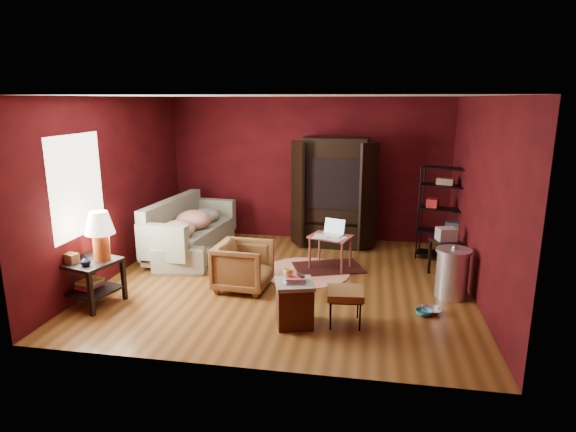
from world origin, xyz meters
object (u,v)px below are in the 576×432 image
tv_armoire (334,191)px  wire_shelving (444,210)px  armchair (243,264)px  hamper (294,302)px  sofa (190,233)px  laptop_desk (331,239)px  side_table (95,249)px

tv_armoire → wire_shelving: size_ratio=1.26×
armchair → hamper: bearing=-133.8°
sofa → armchair: sofa is taller
laptop_desk → wire_shelving: (1.87, 0.81, 0.39)m
sofa → side_table: side_table is taller
wire_shelving → laptop_desk: bearing=-140.2°
armchair → laptop_desk: bearing=-43.2°
sofa → tv_armoire: tv_armoire is taller
side_table → wire_shelving: 5.63m
sofa → hamper: (2.29, -2.37, -0.13)m
armchair → laptop_desk: (1.20, 1.11, 0.12)m
hamper → laptop_desk: bearing=83.0°
side_table → wire_shelving: (4.90, 2.76, 0.12)m
sofa → wire_shelving: (4.42, 0.57, 0.47)m
armchair → tv_armoire: tv_armoire is taller
sofa → tv_armoire: bearing=-77.0°
hamper → laptop_desk: laptop_desk is taller
hamper → side_table: bearing=176.2°
sofa → side_table: (-0.48, -2.19, 0.36)m
side_table → sofa: bearing=77.7°
laptop_desk → tv_armoire: 1.42m
side_table → laptop_desk: (3.03, 1.95, -0.27)m
laptop_desk → wire_shelving: bearing=42.4°
sofa → armchair: (1.35, -1.35, -0.03)m
sofa → side_table: 2.27m
sofa → hamper: bearing=-146.3°
sofa → side_table: size_ratio=1.67×
hamper → sofa: bearing=133.9°
armchair → wire_shelving: wire_shelving is taller
tv_armoire → wire_shelving: bearing=-12.2°
sofa → tv_armoire: (2.49, 1.07, 0.65)m
wire_shelving → side_table: bearing=-134.2°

